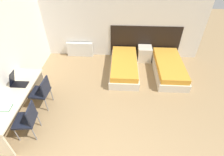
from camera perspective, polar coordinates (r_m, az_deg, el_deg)
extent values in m
cube|color=silver|center=(5.93, 1.11, 18.74)|extent=(5.82, 0.05, 2.70)
cube|color=silver|center=(4.70, -31.55, 6.84)|extent=(0.05, 5.46, 2.70)
cube|color=black|center=(6.27, 10.68, 11.46)|extent=(2.38, 0.03, 1.14)
cube|color=beige|center=(5.63, 3.93, 3.22)|extent=(0.87, 1.85, 0.25)
cube|color=gold|center=(5.51, 4.02, 4.97)|extent=(0.79, 1.77, 0.17)
cube|color=beige|center=(5.84, 17.87, 2.64)|extent=(0.87, 1.85, 0.25)
cube|color=gold|center=(5.72, 18.28, 4.30)|extent=(0.79, 1.77, 0.17)
cube|color=beige|center=(6.21, 10.55, 7.80)|extent=(0.46, 0.43, 0.51)
cube|color=silver|center=(6.46, -10.42, 9.17)|extent=(0.92, 0.12, 0.52)
cube|color=beige|center=(4.38, -29.60, -5.02)|extent=(0.60, 1.94, 0.04)
cube|color=beige|center=(5.21, -23.83, -0.80)|extent=(0.54, 0.04, 0.72)
cube|color=black|center=(4.66, -22.48, -4.38)|extent=(0.44, 0.44, 0.05)
cube|color=black|center=(4.43, -20.91, -2.57)|extent=(0.05, 0.38, 0.39)
cylinder|color=slate|center=(4.79, -24.58, -7.67)|extent=(0.02, 0.02, 0.42)
cylinder|color=slate|center=(5.00, -22.87, -4.71)|extent=(0.02, 0.02, 0.42)
cylinder|color=slate|center=(4.63, -20.63, -8.22)|extent=(0.02, 0.02, 0.42)
cylinder|color=slate|center=(4.85, -19.07, -5.13)|extent=(0.02, 0.02, 0.42)
cube|color=black|center=(4.17, -26.55, -12.31)|extent=(0.46, 0.46, 0.05)
cube|color=black|center=(3.93, -24.84, -10.46)|extent=(0.07, 0.38, 0.39)
cylinder|color=slate|center=(4.32, -28.67, -15.95)|extent=(0.02, 0.02, 0.42)
cylinder|color=slate|center=(4.51, -27.09, -12.27)|extent=(0.02, 0.02, 0.42)
cylinder|color=slate|center=(4.18, -24.06, -16.40)|extent=(0.02, 0.02, 0.42)
cylinder|color=slate|center=(4.37, -22.70, -12.55)|extent=(0.02, 0.02, 0.42)
cube|color=black|center=(4.57, -27.86, -1.86)|extent=(0.36, 0.22, 0.02)
cube|color=black|center=(4.54, -29.89, -0.07)|extent=(0.12, 0.22, 0.34)
cube|color=#236B3D|center=(4.16, -31.85, -8.32)|extent=(0.30, 0.21, 0.01)
cube|color=white|center=(4.15, -31.89, -8.24)|extent=(0.28, 0.19, 0.01)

